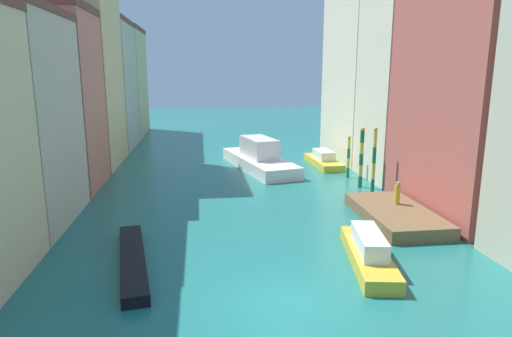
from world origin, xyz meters
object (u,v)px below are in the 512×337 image
(mooring_pole_0, at_px, (374,161))
(person_on_dock, at_px, (397,194))
(mooring_pole_2, at_px, (349,156))
(gondola_black, at_px, (133,260))
(motorboat_0, at_px, (323,160))
(vaporetto_white, at_px, (259,158))
(mooring_pole_1, at_px, (361,157))
(motorboat_1, at_px, (368,252))
(waterfront_dock, at_px, (395,215))

(mooring_pole_0, bearing_deg, person_on_dock, -94.07)
(mooring_pole_0, height_order, mooring_pole_2, mooring_pole_0)
(mooring_pole_2, distance_m, gondola_black, 23.29)
(motorboat_0, bearing_deg, vaporetto_white, -175.17)
(mooring_pole_1, height_order, motorboat_0, mooring_pole_1)
(person_on_dock, xyz_separation_m, gondola_black, (-16.10, -5.62, -1.23))
(mooring_pole_1, bearing_deg, motorboat_1, -108.78)
(gondola_black, bearing_deg, person_on_dock, 19.25)
(mooring_pole_2, bearing_deg, vaporetto_white, 146.48)
(waterfront_dock, relative_size, mooring_pole_2, 2.11)
(person_on_dock, relative_size, motorboat_1, 0.22)
(person_on_dock, xyz_separation_m, motorboat_0, (-0.33, 16.18, -0.95))
(mooring_pole_0, height_order, gondola_black, mooring_pole_0)
(mooring_pole_0, height_order, motorboat_0, mooring_pole_0)
(waterfront_dock, distance_m, mooring_pole_2, 11.85)
(gondola_black, distance_m, motorboat_0, 26.91)
(mooring_pole_1, distance_m, gondola_black, 21.00)
(mooring_pole_2, bearing_deg, person_on_dock, -91.98)
(mooring_pole_0, bearing_deg, motorboat_0, 93.51)
(gondola_black, xyz_separation_m, motorboat_1, (11.50, -1.27, 0.34))
(mooring_pole_1, relative_size, motorboat_0, 0.70)
(person_on_dock, relative_size, gondola_black, 0.17)
(person_on_dock, bearing_deg, gondola_black, -160.75)
(waterfront_dock, height_order, motorboat_1, motorboat_1)
(gondola_black, bearing_deg, mooring_pole_2, 44.84)
(waterfront_dock, distance_m, motorboat_1, 7.21)
(mooring_pole_2, relative_size, motorboat_1, 0.54)
(waterfront_dock, height_order, mooring_pole_0, mooring_pole_0)
(mooring_pole_2, distance_m, motorboat_0, 5.64)
(person_on_dock, bearing_deg, motorboat_1, -123.71)
(mooring_pole_1, xyz_separation_m, motorboat_1, (-4.84, -14.25, -1.93))
(waterfront_dock, distance_m, motorboat_0, 17.14)
(mooring_pole_1, height_order, mooring_pole_2, mooring_pole_1)
(mooring_pole_2, bearing_deg, waterfront_dock, -94.29)
(mooring_pole_1, bearing_deg, vaporetto_white, 131.15)
(mooring_pole_1, xyz_separation_m, mooring_pole_2, (0.12, 3.40, -0.61))
(waterfront_dock, distance_m, gondola_black, 16.27)
(mooring_pole_0, relative_size, vaporetto_white, 0.41)
(vaporetto_white, relative_size, motorboat_0, 1.81)
(mooring_pole_2, relative_size, vaporetto_white, 0.29)
(mooring_pole_0, height_order, motorboat_1, mooring_pole_0)
(waterfront_dock, xyz_separation_m, person_on_dock, (0.51, 0.96, 1.10))
(mooring_pole_2, height_order, motorboat_1, mooring_pole_2)
(gondola_black, relative_size, motorboat_0, 1.23)
(vaporetto_white, bearing_deg, person_on_dock, -65.95)
(mooring_pole_1, height_order, gondola_black, mooring_pole_1)
(motorboat_1, bearing_deg, waterfront_dock, 55.42)
(mooring_pole_0, relative_size, motorboat_0, 0.74)
(mooring_pole_0, distance_m, motorboat_0, 11.39)
(motorboat_0, xyz_separation_m, motorboat_1, (-4.27, -23.07, 0.06))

